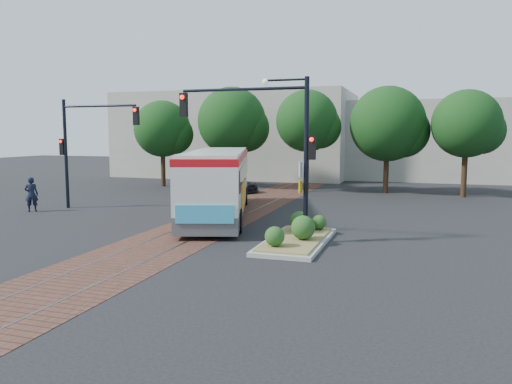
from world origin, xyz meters
TOP-DOWN VIEW (x-y plane):
  - ground at (0.00, 0.00)m, footprint 120.00×120.00m
  - trackbed at (0.00, 4.00)m, footprint 3.60×40.00m
  - tree_row at (1.21, 16.42)m, footprint 26.40×5.60m
  - warehouses at (-0.53, 28.75)m, footprint 40.00×13.00m
  - city_bus at (-0.45, 4.09)m, footprint 6.16×12.49m
  - traffic_island at (4.82, -0.90)m, footprint 2.20×5.20m
  - signal_pole_main at (3.86, -0.81)m, footprint 5.49×0.46m
  - signal_pole_left at (-8.37, 4.00)m, footprint 4.99×0.34m
  - officer at (-10.44, 2.29)m, footprint 0.81×0.75m
  - parked_car at (-3.63, 13.94)m, footprint 4.62×2.59m

SIDE VIEW (x-z plane):
  - ground at x=0.00m, z-range 0.00..0.00m
  - trackbed at x=0.00m, z-range 0.00..0.02m
  - traffic_island at x=4.82m, z-range -0.24..0.89m
  - parked_car at x=-3.63m, z-range 0.00..1.26m
  - officer at x=-10.44m, z-range 0.00..1.85m
  - city_bus at x=-0.45m, z-range 0.19..3.48m
  - warehouses at x=-0.53m, z-range -0.19..7.81m
  - signal_pole_left at x=-8.37m, z-range 0.86..6.86m
  - signal_pole_main at x=3.86m, z-range 1.16..7.16m
  - tree_row at x=1.21m, z-range 1.01..8.69m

